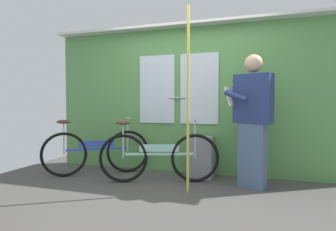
{
  "coord_description": "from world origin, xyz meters",
  "views": [
    {
      "loc": [
        0.99,
        -3.16,
        1.09
      ],
      "look_at": [
        -0.18,
        0.55,
        0.94
      ],
      "focal_mm": 29.51,
      "sensor_mm": 36.0,
      "label": 1
    }
  ],
  "objects": [
    {
      "name": "ground_plane",
      "position": [
        0.0,
        0.0,
        -0.02
      ],
      "size": [
        5.67,
        3.92,
        0.04
      ],
      "primitive_type": "cube",
      "color": "#474442"
    },
    {
      "name": "train_door_wall",
      "position": [
        -0.01,
        1.15,
        1.22
      ],
      "size": [
        4.67,
        0.28,
        2.35
      ],
      "color": "#56934C",
      "rests_on": "ground_plane"
    },
    {
      "name": "bicycle_leaning_behind",
      "position": [
        -1.36,
        0.57,
        0.36
      ],
      "size": [
        1.37,
        0.96,
        0.89
      ],
      "rotation": [
        0.0,
        0.0,
        0.6
      ],
      "color": "black",
      "rests_on": "ground_plane"
    },
    {
      "name": "bicycle_near_door",
      "position": [
        -0.29,
        0.45,
        0.36
      ],
      "size": [
        1.61,
        0.66,
        0.89
      ],
      "rotation": [
        0.0,
        0.0,
        0.32
      ],
      "color": "black",
      "rests_on": "ground_plane"
    },
    {
      "name": "handrail_pole",
      "position": [
        0.2,
        0.16,
        1.15
      ],
      "size": [
        0.04,
        0.04,
        2.31
      ],
      "primitive_type": "cylinder",
      "color": "#C6C14C",
      "rests_on": "ground_plane"
    },
    {
      "name": "trash_bin_by_wall",
      "position": [
        0.21,
        0.94,
        0.31
      ],
      "size": [
        0.38,
        0.28,
        0.61
      ],
      "primitive_type": "cube",
      "color": "gray",
      "rests_on": "ground_plane"
    },
    {
      "name": "passenger_reading_newspaper",
      "position": [
        0.95,
        0.58,
        0.92
      ],
      "size": [
        0.63,
        0.58,
        1.73
      ],
      "rotation": [
        0.0,
        0.0,
        2.77
      ],
      "color": "slate",
      "rests_on": "ground_plane"
    }
  ]
}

